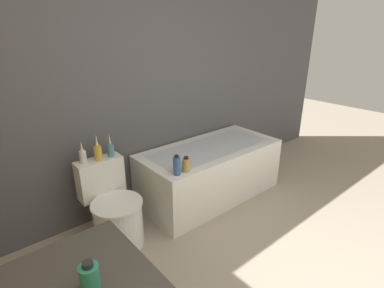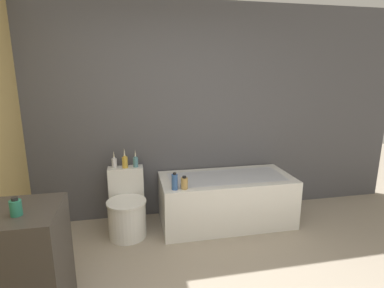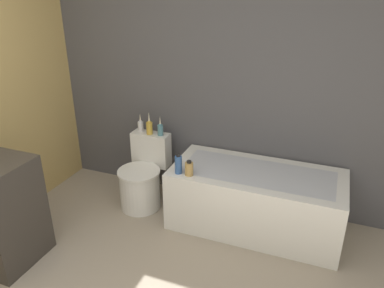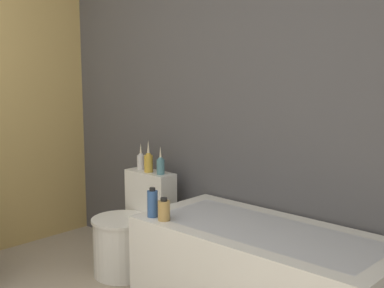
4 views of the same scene
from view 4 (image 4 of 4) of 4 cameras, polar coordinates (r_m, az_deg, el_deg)
wall_back_tiled at (r=3.75m, az=2.80°, el=5.31°), size 6.40×0.06×2.60m
bathtub at (r=3.25m, az=7.72°, el=-13.84°), size 1.56×0.73×0.58m
toilet at (r=3.96m, az=-6.72°, el=-9.45°), size 0.43×0.58×0.72m
vase_gold at (r=4.07m, az=-5.47°, el=-1.74°), size 0.06×0.06×0.20m
vase_silver at (r=3.96m, az=-4.67°, el=-1.86°), size 0.07×0.07×0.24m
vase_bronze at (r=3.88m, az=-3.38°, el=-2.22°), size 0.06×0.06×0.21m
shampoo_bottle_tall at (r=3.34m, az=-4.24°, el=-6.33°), size 0.07×0.07×0.19m
shampoo_bottle_short at (r=3.27m, az=-3.01°, el=-7.05°), size 0.07×0.07×0.14m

